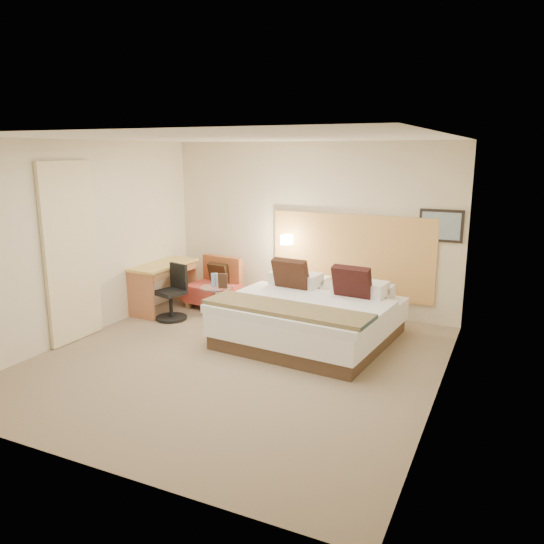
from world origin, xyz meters
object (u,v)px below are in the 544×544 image
at_px(desk_chair, 173,297).
at_px(bed, 311,316).
at_px(desk, 164,273).
at_px(lounge_chair, 215,287).
at_px(side_table, 217,303).

bearing_deg(desk_chair, bed, 0.68).
bearing_deg(desk, lounge_chair, 39.78).
distance_m(bed, desk, 2.71).
distance_m(desk, desk_chair, 0.61).
relative_size(lounge_chair, desk, 0.68).
bearing_deg(bed, side_table, 176.15).
height_order(bed, desk_chair, bed).
height_order(desk, desk_chair, desk_chair).
bearing_deg(side_table, desk_chair, -169.48).
bearing_deg(bed, desk, 172.81).
distance_m(lounge_chair, side_table, 0.91).
relative_size(bed, desk_chair, 2.75).
xyz_separation_m(desk, desk_chair, (0.41, -0.37, -0.26)).
bearing_deg(desk, bed, -7.19).
xyz_separation_m(bed, desk_chair, (-2.27, -0.03, 0.01)).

